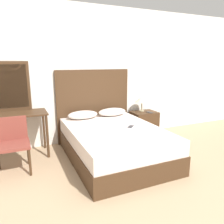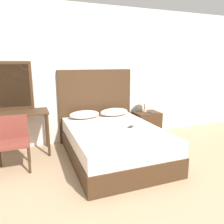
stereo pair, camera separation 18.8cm
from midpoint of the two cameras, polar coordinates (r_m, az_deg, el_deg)
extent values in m
plane|color=tan|center=(2.99, 12.48, -20.15)|extent=(16.00, 16.00, 0.00)
cube|color=white|center=(4.55, -2.53, 9.59)|extent=(10.00, 0.06, 2.70)
cube|color=#422B19|center=(3.78, 2.00, -9.85)|extent=(1.46, 2.01, 0.30)
cube|color=silver|center=(3.68, 2.04, -5.95)|extent=(1.43, 1.97, 0.24)
cube|color=#422B19|center=(4.54, -3.01, 1.73)|extent=(1.53, 0.05, 1.47)
ellipsoid|color=silver|center=(4.25, -5.97, -0.66)|extent=(0.58, 0.33, 0.15)
ellipsoid|color=silver|center=(4.45, 1.77, 0.01)|extent=(0.58, 0.33, 0.15)
cube|color=#232328|center=(3.71, 6.36, -3.86)|extent=(0.16, 0.15, 0.01)
cube|color=#422B19|center=(4.84, 10.12, -3.28)|extent=(0.53, 0.42, 0.56)
cylinder|color=tan|center=(4.83, 9.57, 0.24)|extent=(0.11, 0.11, 0.02)
cylinder|color=tan|center=(4.81, 9.61, 1.42)|extent=(0.02, 0.02, 0.18)
cone|color=beige|center=(4.78, 9.68, 3.20)|extent=(0.31, 0.31, 0.12)
cube|color=#232328|center=(4.72, 11.58, -0.21)|extent=(0.10, 0.16, 0.01)
cube|color=#422B19|center=(4.03, -22.73, -0.26)|extent=(1.08, 0.54, 0.02)
cylinder|color=#422B19|center=(3.92, -14.98, -5.95)|extent=(0.04, 0.04, 0.75)
cylinder|color=#422B19|center=(4.36, -15.65, -4.06)|extent=(0.04, 0.04, 0.75)
cube|color=#422B19|center=(4.20, -23.18, 6.30)|extent=(0.64, 0.03, 0.85)
cube|color=#B2BCC6|center=(4.19, -23.18, 6.29)|extent=(0.54, 0.01, 0.75)
cube|color=brown|center=(3.58, -23.20, -7.59)|extent=(0.49, 0.45, 0.04)
cube|color=brown|center=(3.71, -23.38, -3.59)|extent=(0.47, 0.04, 0.36)
cylinder|color=#422B19|center=(3.47, -19.35, -11.88)|extent=(0.04, 0.04, 0.41)
cylinder|color=#422B19|center=(3.86, -26.05, -9.94)|extent=(0.04, 0.04, 0.41)
cylinder|color=#422B19|center=(3.83, -19.56, -9.48)|extent=(0.04, 0.04, 0.41)
camera|label=1|loc=(0.09, -88.53, 0.34)|focal=35.00mm
camera|label=2|loc=(0.09, 91.47, -0.34)|focal=35.00mm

